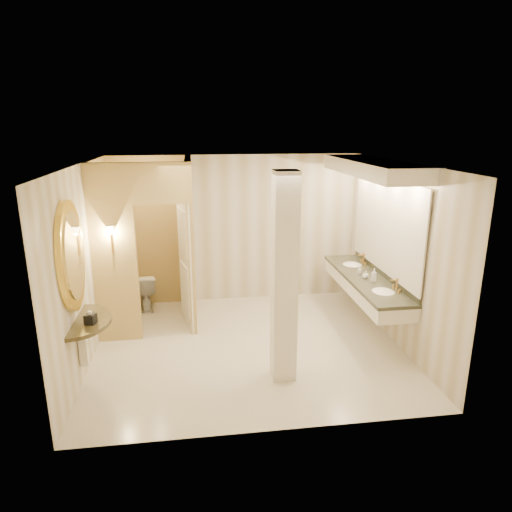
% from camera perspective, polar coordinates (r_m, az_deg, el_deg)
% --- Properties ---
extents(floor, '(4.50, 4.50, 0.00)m').
position_cam_1_polar(floor, '(7.00, -0.97, -11.17)').
color(floor, beige).
rests_on(floor, ground).
extents(ceiling, '(4.50, 4.50, 0.00)m').
position_cam_1_polar(ceiling, '(6.24, -1.09, 11.44)').
color(ceiling, silver).
rests_on(ceiling, wall_back).
extents(wall_back, '(4.50, 0.02, 2.70)m').
position_cam_1_polar(wall_back, '(8.42, -2.68, 3.36)').
color(wall_back, beige).
rests_on(wall_back, floor).
extents(wall_front, '(4.50, 0.02, 2.70)m').
position_cam_1_polar(wall_front, '(4.63, 2.00, -7.59)').
color(wall_front, beige).
rests_on(wall_front, floor).
extents(wall_left, '(0.02, 4.00, 2.70)m').
position_cam_1_polar(wall_left, '(6.62, -20.74, -1.26)').
color(wall_left, beige).
rests_on(wall_left, floor).
extents(wall_right, '(0.02, 4.00, 2.70)m').
position_cam_1_polar(wall_right, '(7.11, 17.28, 0.22)').
color(wall_right, beige).
rests_on(wall_right, floor).
extents(toilet_closet, '(1.50, 1.55, 2.70)m').
position_cam_1_polar(toilet_closet, '(7.38, -10.58, 1.55)').
color(toilet_closet, '#E0BF75').
rests_on(toilet_closet, floor).
extents(wall_sconce, '(0.14, 0.14, 0.42)m').
position_cam_1_polar(wall_sconce, '(6.87, -17.67, 2.94)').
color(wall_sconce, '#BA8C3B').
rests_on(wall_sconce, toilet_closet).
extents(vanity, '(0.75, 2.67, 2.09)m').
position_cam_1_polar(vanity, '(7.29, 14.23, 3.11)').
color(vanity, white).
rests_on(vanity, floor).
extents(console_shelf, '(1.04, 1.04, 1.97)m').
position_cam_1_polar(console_shelf, '(5.96, -21.80, -3.28)').
color(console_shelf, black).
rests_on(console_shelf, floor).
extents(pillar, '(0.30, 0.30, 2.70)m').
position_cam_1_polar(pillar, '(5.70, 3.57, -2.96)').
color(pillar, white).
rests_on(pillar, floor).
extents(tissue_box, '(0.15, 0.15, 0.12)m').
position_cam_1_polar(tissue_box, '(5.95, -19.98, -7.40)').
color(tissue_box, black).
rests_on(tissue_box, console_shelf).
extents(toilet, '(0.45, 0.69, 0.67)m').
position_cam_1_polar(toilet, '(8.44, -13.71, -4.26)').
color(toilet, white).
rests_on(toilet, floor).
extents(soap_bottle_a, '(0.07, 0.07, 0.12)m').
position_cam_1_polar(soap_bottle_a, '(7.59, 12.84, -1.72)').
color(soap_bottle_a, beige).
rests_on(soap_bottle_a, vanity).
extents(soap_bottle_b, '(0.11, 0.11, 0.13)m').
position_cam_1_polar(soap_bottle_b, '(7.37, 13.55, -2.29)').
color(soap_bottle_b, silver).
rests_on(soap_bottle_b, vanity).
extents(soap_bottle_c, '(0.11, 0.11, 0.21)m').
position_cam_1_polar(soap_bottle_c, '(7.23, 14.52, -2.34)').
color(soap_bottle_c, '#C6B28C').
rests_on(soap_bottle_c, vanity).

